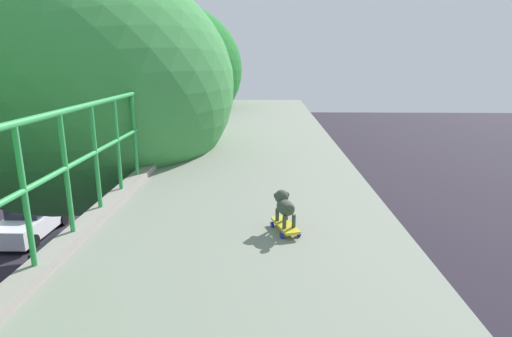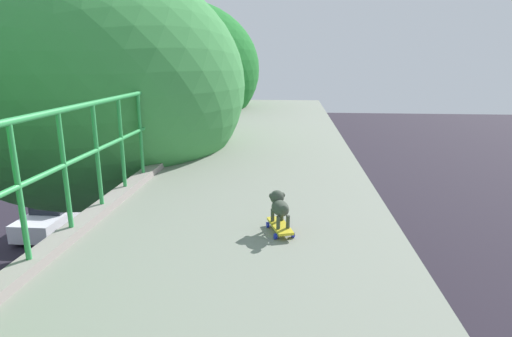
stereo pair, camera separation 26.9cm
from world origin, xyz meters
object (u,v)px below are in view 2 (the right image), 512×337
at_px(car_white_sixth, 54,216).
at_px(small_dog, 279,205).
at_px(car_green_fifth, 87,256).
at_px(city_bus, 141,138).
at_px(toy_skateboard, 280,226).

height_order(car_white_sixth, small_dog, small_dog).
distance_m(car_green_fifth, city_bus, 16.28).
relative_size(car_green_fifth, car_white_sixth, 1.11).
relative_size(toy_skateboard, small_dog, 1.23).
bearing_deg(car_white_sixth, small_dog, -51.09).
bearing_deg(toy_skateboard, car_white_sixth, 128.87).
height_order(city_bus, small_dog, small_dog).
height_order(car_green_fifth, car_white_sixth, car_white_sixth).
bearing_deg(toy_skateboard, city_bus, 113.07).
bearing_deg(car_white_sixth, toy_skateboard, -51.13).
bearing_deg(small_dog, city_bus, 113.08).
xyz_separation_m(car_green_fifth, small_dog, (7.15, -9.43, 5.53)).
xyz_separation_m(car_green_fifth, toy_skateboard, (7.16, -9.46, 5.33)).
height_order(toy_skateboard, small_dog, small_dog).
xyz_separation_m(toy_skateboard, small_dog, (-0.01, 0.03, 0.20)).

